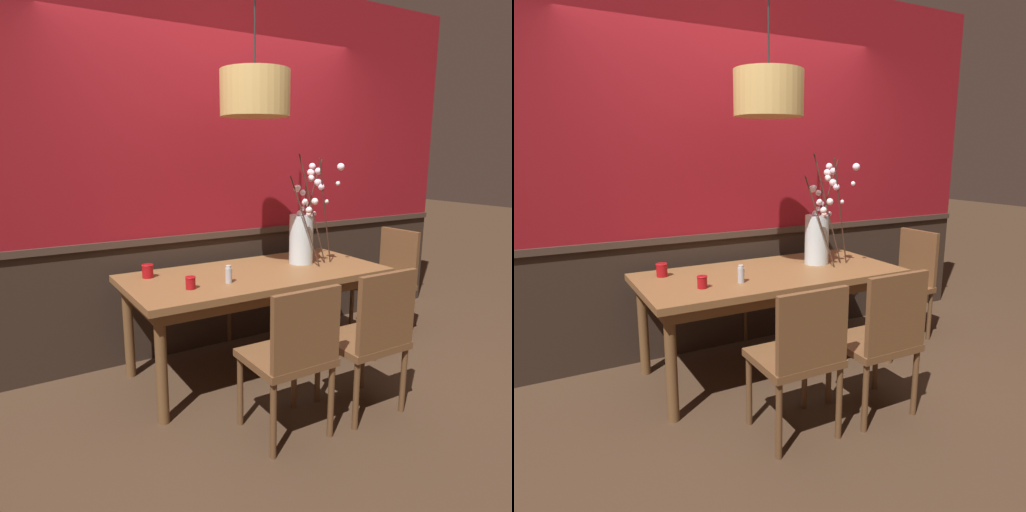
# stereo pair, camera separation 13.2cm
# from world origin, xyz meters

# --- Properties ---
(ground_plane) EXTENTS (24.00, 24.00, 0.00)m
(ground_plane) POSITION_xyz_m (0.00, 0.00, 0.00)
(ground_plane) COLOR #422D1E
(back_wall) EXTENTS (4.89, 0.14, 2.91)m
(back_wall) POSITION_xyz_m (0.00, 0.62, 1.44)
(back_wall) COLOR #2D2119
(back_wall) RESTS_ON ground
(dining_table) EXTENTS (1.89, 0.88, 0.75)m
(dining_table) POSITION_xyz_m (0.00, 0.00, 0.67)
(dining_table) COLOR brown
(dining_table) RESTS_ON ground
(chair_far_side_right) EXTENTS (0.48, 0.46, 0.93)m
(chair_far_side_right) POSITION_xyz_m (0.24, 0.83, 0.53)
(chair_far_side_right) COLOR brown
(chair_far_side_right) RESTS_ON ground
(chair_head_east_end) EXTENTS (0.46, 0.44, 0.94)m
(chair_head_east_end) POSITION_xyz_m (1.35, -0.01, 0.52)
(chair_head_east_end) COLOR brown
(chair_head_east_end) RESTS_ON ground
(chair_far_side_left) EXTENTS (0.45, 0.45, 0.90)m
(chair_far_side_left) POSITION_xyz_m (-0.28, 0.87, 0.51)
(chair_far_side_left) COLOR brown
(chair_far_side_left) RESTS_ON ground
(chair_near_side_left) EXTENTS (0.45, 0.42, 0.90)m
(chair_near_side_left) POSITION_xyz_m (-0.27, -0.86, 0.52)
(chair_near_side_left) COLOR brown
(chair_near_side_left) RESTS_ON ground
(chair_near_side_right) EXTENTS (0.45, 0.43, 0.93)m
(chair_near_side_right) POSITION_xyz_m (0.29, -0.88, 0.52)
(chair_near_side_right) COLOR brown
(chair_near_side_right) RESTS_ON ground
(vase_with_blossoms) EXTENTS (0.43, 0.47, 0.84)m
(vase_with_blossoms) POSITION_xyz_m (0.45, 0.05, 0.98)
(vase_with_blossoms) COLOR silver
(vase_with_blossoms) RESTS_ON dining_table
(candle_holder_nearer_center) EXTENTS (0.08, 0.08, 0.09)m
(candle_holder_nearer_center) POSITION_xyz_m (-0.73, 0.24, 0.80)
(candle_holder_nearer_center) COLOR #9E0F14
(candle_holder_nearer_center) RESTS_ON dining_table
(candle_holder_nearer_edge) EXTENTS (0.07, 0.07, 0.08)m
(candle_holder_nearer_edge) POSITION_xyz_m (-0.58, -0.16, 0.79)
(candle_holder_nearer_edge) COLOR #9E0F14
(candle_holder_nearer_edge) RESTS_ON dining_table
(condiment_bottle) EXTENTS (0.05, 0.05, 0.12)m
(condiment_bottle) POSITION_xyz_m (-0.30, -0.16, 0.81)
(condiment_bottle) COLOR #ADADB2
(condiment_bottle) RESTS_ON dining_table
(pendant_lamp) EXTENTS (0.47, 0.47, 1.08)m
(pendant_lamp) POSITION_xyz_m (-0.03, -0.03, 1.97)
(pendant_lamp) COLOR tan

